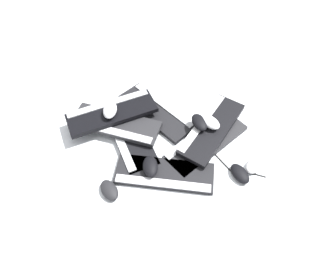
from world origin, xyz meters
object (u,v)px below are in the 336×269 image
object	(u,v)px
keyboard_5	(112,112)
keyboard_2	(129,135)
mouse_1	(210,122)
keyboard_0	(206,142)
keyboard_4	(115,124)
mouse_2	(150,166)
keyboard_3	(164,174)
mouse_5	(199,122)
keyboard_1	(156,111)
keyboard_6	(212,128)
mouse_6	(109,190)
mouse_4	(240,174)
mouse_0	(255,165)
mouse_3	(110,110)

from	to	relation	value
keyboard_5	keyboard_2	bearing A→B (deg)	-53.51
mouse_1	keyboard_0	bearing A→B (deg)	-58.63
keyboard_4	mouse_2	size ratio (longest dim) A/B	4.22
keyboard_4	mouse_2	world-z (taller)	mouse_2
keyboard_5	mouse_2	size ratio (longest dim) A/B	4.23
keyboard_3	mouse_5	distance (m)	0.31
keyboard_1	keyboard_4	bearing A→B (deg)	-155.50
keyboard_0	keyboard_4	world-z (taller)	keyboard_4
keyboard_1	mouse_1	bearing A→B (deg)	-31.13
keyboard_6	mouse_1	size ratio (longest dim) A/B	3.99
keyboard_1	mouse_6	world-z (taller)	mouse_6
mouse_4	mouse_6	world-z (taller)	same
mouse_0	mouse_5	xyz separation A→B (m)	(-0.22, 0.23, 0.06)
mouse_1	mouse_0	bearing A→B (deg)	-0.34
keyboard_0	mouse_0	world-z (taller)	mouse_0
keyboard_1	keyboard_4	size ratio (longest dim) A/B	0.94
mouse_1	mouse_6	xyz separation A→B (m)	(-0.49, -0.29, -0.06)
keyboard_2	keyboard_6	size ratio (longest dim) A/B	1.06
mouse_5	mouse_6	bearing A→B (deg)	-72.55
mouse_4	mouse_6	xyz separation A→B (m)	(-0.58, -0.03, 0.00)
keyboard_6	mouse_4	world-z (taller)	keyboard_6
keyboard_4	mouse_6	xyz separation A→B (m)	(-0.02, -0.35, -0.02)
keyboard_0	keyboard_1	bearing A→B (deg)	135.49
keyboard_3	keyboard_5	distance (m)	0.42
keyboard_4	mouse_5	xyz separation A→B (m)	(0.41, -0.05, 0.04)
keyboard_1	keyboard_3	bearing A→B (deg)	-88.43
keyboard_3	mouse_3	world-z (taller)	mouse_3
keyboard_2	keyboard_5	distance (m)	0.15
keyboard_6	mouse_2	xyz separation A→B (m)	(-0.31, -0.19, 0.01)
mouse_4	keyboard_4	bearing A→B (deg)	37.73
keyboard_4	mouse_1	xyz separation A→B (m)	(0.46, -0.06, 0.04)
keyboard_3	mouse_1	world-z (taller)	mouse_1
keyboard_5	mouse_0	size ratio (longest dim) A/B	4.23
keyboard_3	mouse_2	distance (m)	0.07
mouse_6	keyboard_6	bearing A→B (deg)	-89.24
keyboard_0	mouse_3	distance (m)	0.49
keyboard_1	mouse_6	distance (m)	0.50
mouse_4	mouse_6	size ratio (longest dim) A/B	1.00
keyboard_3	mouse_2	size ratio (longest dim) A/B	4.20
keyboard_0	keyboard_4	bearing A→B (deg)	163.68
keyboard_1	mouse_1	size ratio (longest dim) A/B	3.96
keyboard_0	keyboard_2	xyz separation A→B (m)	(-0.37, 0.08, 0.00)
keyboard_2	keyboard_0	bearing A→B (deg)	-11.52
keyboard_1	mouse_3	bearing A→B (deg)	-166.09
keyboard_0	mouse_3	bearing A→B (deg)	159.80
mouse_0	keyboard_6	bearing A→B (deg)	-94.31
keyboard_1	keyboard_2	distance (m)	0.21
keyboard_2	mouse_0	xyz separation A→B (m)	(0.57, -0.23, 0.01)
keyboard_5	mouse_1	xyz separation A→B (m)	(0.47, -0.11, 0.01)
mouse_1	mouse_6	distance (m)	0.57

